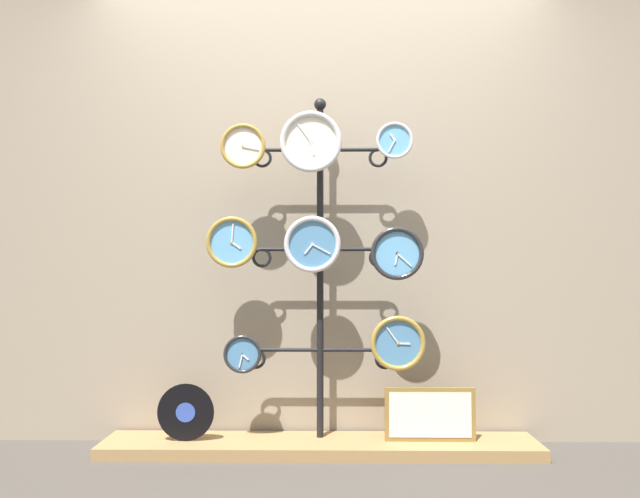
% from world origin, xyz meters
% --- Properties ---
extents(ground_plane, '(12.00, 12.00, 0.00)m').
position_xyz_m(ground_plane, '(0.00, 0.00, 0.00)').
color(ground_plane, '#47423D').
extents(shop_wall, '(4.40, 0.04, 2.80)m').
position_xyz_m(shop_wall, '(0.00, 0.57, 1.40)').
color(shop_wall, gray).
rests_on(shop_wall, ground_plane).
extents(low_shelf, '(2.20, 0.36, 0.06)m').
position_xyz_m(low_shelf, '(0.00, 0.35, 0.03)').
color(low_shelf, '#9E7A4C').
rests_on(low_shelf, ground_plane).
extents(display_stand, '(0.78, 0.39, 1.82)m').
position_xyz_m(display_stand, '(-0.00, 0.41, 0.58)').
color(display_stand, black).
rests_on(display_stand, ground_plane).
extents(clock_top_left, '(0.23, 0.04, 0.23)m').
position_xyz_m(clock_top_left, '(-0.39, 0.32, 1.55)').
color(clock_top_left, silver).
extents(clock_top_center, '(0.31, 0.04, 0.31)m').
position_xyz_m(clock_top_center, '(-0.05, 0.29, 1.57)').
color(clock_top_center, silver).
extents(clock_top_right, '(0.19, 0.04, 0.19)m').
position_xyz_m(clock_top_right, '(0.38, 0.33, 1.58)').
color(clock_top_right, '#60A8DB').
extents(clock_middle_left, '(0.26, 0.04, 0.26)m').
position_xyz_m(clock_middle_left, '(-0.45, 0.33, 1.06)').
color(clock_middle_left, '#60A8DB').
extents(clock_middle_center, '(0.29, 0.04, 0.29)m').
position_xyz_m(clock_middle_center, '(-0.04, 0.29, 1.05)').
color(clock_middle_center, '#4C84B2').
extents(clock_middle_right, '(0.27, 0.04, 0.27)m').
position_xyz_m(clock_middle_right, '(0.39, 0.30, 1.00)').
color(clock_middle_right, '#60A8DB').
extents(clock_bottom_left, '(0.19, 0.04, 0.19)m').
position_xyz_m(clock_bottom_left, '(-0.39, 0.33, 0.50)').
color(clock_bottom_left, '#4C84B2').
extents(clock_bottom_right, '(0.28, 0.04, 0.28)m').
position_xyz_m(clock_bottom_right, '(0.39, 0.33, 0.55)').
color(clock_bottom_right, '#4C84B2').
extents(vinyl_record, '(0.29, 0.01, 0.29)m').
position_xyz_m(vinyl_record, '(-0.68, 0.32, 0.20)').
color(vinyl_record, black).
rests_on(vinyl_record, low_shelf).
extents(picture_frame, '(0.46, 0.02, 0.27)m').
position_xyz_m(picture_frame, '(0.55, 0.33, 0.19)').
color(picture_frame, olive).
rests_on(picture_frame, low_shelf).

